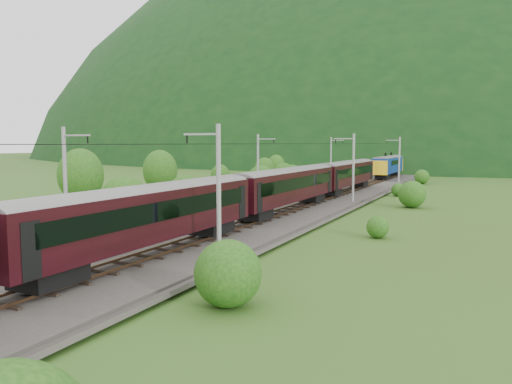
% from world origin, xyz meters
% --- Properties ---
extents(ground, '(600.00, 600.00, 0.00)m').
position_xyz_m(ground, '(0.00, 0.00, 0.00)').
color(ground, '#3A571B').
rests_on(ground, ground).
extents(railbed, '(14.00, 220.00, 0.30)m').
position_xyz_m(railbed, '(0.00, 10.00, 0.15)').
color(railbed, '#38332D').
rests_on(railbed, ground).
extents(track_left, '(2.40, 220.00, 0.27)m').
position_xyz_m(track_left, '(-2.40, 10.00, 0.37)').
color(track_left, brown).
rests_on(track_left, railbed).
extents(track_right, '(2.40, 220.00, 0.27)m').
position_xyz_m(track_right, '(2.40, 10.00, 0.37)').
color(track_right, brown).
rests_on(track_right, railbed).
extents(catenary_left, '(2.54, 192.28, 8.00)m').
position_xyz_m(catenary_left, '(-6.12, 32.00, 4.50)').
color(catenary_left, gray).
rests_on(catenary_left, railbed).
extents(catenary_right, '(2.54, 192.28, 8.00)m').
position_xyz_m(catenary_right, '(6.12, 32.00, 4.50)').
color(catenary_right, gray).
rests_on(catenary_right, railbed).
extents(overhead_wires, '(4.83, 198.00, 0.03)m').
position_xyz_m(overhead_wires, '(0.00, 10.00, 7.10)').
color(overhead_wires, black).
rests_on(overhead_wires, ground).
extents(mountain_main, '(504.00, 360.00, 244.00)m').
position_xyz_m(mountain_main, '(0.00, 260.00, 0.00)').
color(mountain_main, black).
rests_on(mountain_main, ground).
extents(mountain_ridge, '(336.00, 280.00, 132.00)m').
position_xyz_m(mountain_ridge, '(-120.00, 300.00, 0.00)').
color(mountain_ridge, black).
rests_on(mountain_ridge, ground).
extents(train, '(2.91, 140.74, 5.06)m').
position_xyz_m(train, '(2.40, 9.15, 3.46)').
color(train, black).
rests_on(train, ground).
extents(hazard_post_near, '(0.18, 0.18, 1.70)m').
position_xyz_m(hazard_post_near, '(-0.15, 28.39, 1.15)').
color(hazard_post_near, red).
rests_on(hazard_post_near, railbed).
extents(hazard_post_far, '(0.15, 0.15, 1.39)m').
position_xyz_m(hazard_post_far, '(0.15, 56.55, 1.00)').
color(hazard_post_far, red).
rests_on(hazard_post_far, railbed).
extents(signal, '(0.23, 0.23, 2.09)m').
position_xyz_m(signal, '(-4.14, 45.68, 1.53)').
color(signal, black).
rests_on(signal, railbed).
extents(vegetation_left, '(12.40, 146.69, 6.65)m').
position_xyz_m(vegetation_left, '(-13.85, 22.28, 2.57)').
color(vegetation_left, '#184412').
rests_on(vegetation_left, ground).
extents(vegetation_right, '(6.48, 108.25, 3.00)m').
position_xyz_m(vegetation_right, '(11.95, 7.33, 1.29)').
color(vegetation_right, '#184412').
rests_on(vegetation_right, ground).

